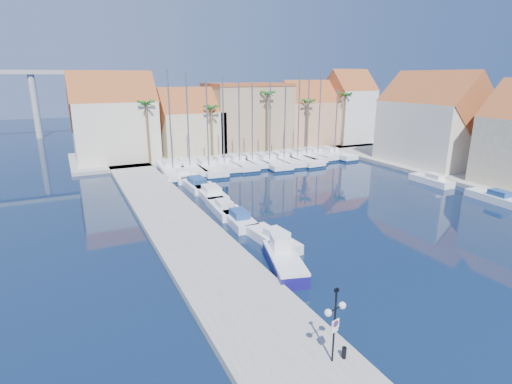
{
  "coord_description": "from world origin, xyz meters",
  "views": [
    {
      "loc": [
        -17.44,
        -18.23,
        13.13
      ],
      "look_at": [
        -2.2,
        13.14,
        3.0
      ],
      "focal_mm": 28.0,
      "sensor_mm": 36.0,
      "label": 1
    }
  ],
  "objects": [
    {
      "name": "motorboat_west_3",
      "position": [
        -3.21,
        23.06,
        0.51
      ],
      "size": [
        2.76,
        7.48,
        1.4
      ],
      "rotation": [
        0.0,
        0.0,
        -0.06
      ],
      "color": "white",
      "rests_on": "ground"
    },
    {
      "name": "motorboat_east_1",
      "position": [
        24.0,
        16.08,
        0.51
      ],
      "size": [
        1.98,
        5.83,
        1.4
      ],
      "rotation": [
        0.0,
        0.0,
        -0.02
      ],
      "color": "white",
      "rests_on": "ground"
    },
    {
      "name": "palm_4",
      "position": [
        30.0,
        42.0,
        9.55
      ],
      "size": [
        2.6,
        2.6,
        10.65
      ],
      "color": "brown",
      "rests_on": "shore_north"
    },
    {
      "name": "palm_1",
      "position": [
        4.0,
        42.0,
        8.14
      ],
      "size": [
        2.6,
        2.6,
        9.15
      ],
      "color": "brown",
      "rests_on": "shore_north"
    },
    {
      "name": "sailboat_2",
      "position": [
        0.83,
        35.32,
        0.57
      ],
      "size": [
        3.9,
        11.55,
        12.4
      ],
      "rotation": [
        0.0,
        0.0,
        -0.08
      ],
      "color": "white",
      "rests_on": "ground"
    },
    {
      "name": "motorboat_west_5",
      "position": [
        -3.76,
        32.44,
        0.51
      ],
      "size": [
        2.72,
        6.74,
        1.4
      ],
      "rotation": [
        0.0,
        0.0,
        -0.1
      ],
      "color": "white",
      "rests_on": "ground"
    },
    {
      "name": "motorboat_west_0",
      "position": [
        -3.09,
        8.11,
        0.51
      ],
      "size": [
        2.34,
        6.01,
        1.4
      ],
      "rotation": [
        0.0,
        0.0,
        0.08
      ],
      "color": "white",
      "rests_on": "ground"
    },
    {
      "name": "lamp_post",
      "position": [
        -7.51,
        -5.83,
        2.97
      ],
      "size": [
        1.26,
        0.54,
        3.76
      ],
      "rotation": [
        0.0,
        0.0,
        0.21
      ],
      "color": "black",
      "rests_on": "quay_west"
    },
    {
      "name": "palm_0",
      "position": [
        -6.0,
        42.0,
        9.08
      ],
      "size": [
        2.6,
        2.6,
        10.15
      ],
      "color": "brown",
      "rests_on": "shore_north"
    },
    {
      "name": "sailboat_10",
      "position": [
        20.38,
        36.66,
        0.63
      ],
      "size": [
        3.08,
        9.05,
        14.08
      ],
      "rotation": [
        0.0,
        0.0,
        0.08
      ],
      "color": "white",
      "rests_on": "ground"
    },
    {
      "name": "sailboat_5",
      "position": [
        8.11,
        36.14,
        0.61
      ],
      "size": [
        2.29,
        8.58,
        12.22
      ],
      "rotation": [
        0.0,
        0.0,
        -0.0
      ],
      "color": "white",
      "rests_on": "ground"
    },
    {
      "name": "sailboat_6",
      "position": [
        10.58,
        35.27,
        0.57
      ],
      "size": [
        3.89,
        11.83,
        13.04
      ],
      "rotation": [
        0.0,
        0.0,
        -0.07
      ],
      "color": "white",
      "rests_on": "ground"
    },
    {
      "name": "bollard",
      "position": [
        -6.89,
        -5.89,
        0.78
      ],
      "size": [
        0.23,
        0.23,
        0.57
      ],
      "primitive_type": "cylinder",
      "color": "black",
      "rests_on": "quay_west"
    },
    {
      "name": "motorboat_west_4",
      "position": [
        -3.5,
        27.52,
        0.51
      ],
      "size": [
        2.41,
        7.47,
        1.4
      ],
      "rotation": [
        0.0,
        0.0,
        -0.0
      ],
      "color": "white",
      "rests_on": "ground"
    },
    {
      "name": "sailboat_1",
      "position": [
        -1.73,
        36.1,
        0.6
      ],
      "size": [
        2.77,
        10.19,
        13.65
      ],
      "rotation": [
        0.0,
        0.0,
        -0.01
      ],
      "color": "white",
      "rests_on": "ground"
    },
    {
      "name": "building_2",
      "position": [
        13.0,
        48.0,
        6.26
      ],
      "size": [
        14.2,
        10.2,
        11.5
      ],
      "color": "#A08762",
      "rests_on": "shore_north"
    },
    {
      "name": "sailboat_0",
      "position": [
        -4.21,
        35.93,
        0.58
      ],
      "size": [
        4.11,
        12.12,
        14.05
      ],
      "rotation": [
        0.0,
        0.0,
        -0.08
      ],
      "color": "white",
      "rests_on": "ground"
    },
    {
      "name": "building_6",
      "position": [
        32.0,
        24.0,
        6.52
      ],
      "size": [
        9.0,
        14.3,
        13.5
      ],
      "color": "beige",
      "rests_on": "shore_east"
    },
    {
      "name": "shore_east",
      "position": [
        32.0,
        15.0,
        0.25
      ],
      "size": [
        12.0,
        60.0,
        0.5
      ],
      "primitive_type": "cube",
      "color": "gray",
      "rests_on": "ground"
    },
    {
      "name": "building_0",
      "position": [
        -10.0,
        47.0,
        6.52
      ],
      "size": [
        12.3,
        9.0,
        13.5
      ],
      "color": "beige",
      "rests_on": "shore_north"
    },
    {
      "name": "sailboat_4",
      "position": [
        6.01,
        36.21,
        0.57
      ],
      "size": [
        3.35,
        10.69,
        12.36
      ],
      "rotation": [
        0.0,
        0.0,
        -0.05
      ],
      "color": "white",
      "rests_on": "ground"
    },
    {
      "name": "quay_west",
      "position": [
        -9.0,
        13.5,
        0.25
      ],
      "size": [
        6.0,
        77.0,
        0.5
      ],
      "primitive_type": "cube",
      "color": "gray",
      "rests_on": "ground"
    },
    {
      "name": "motorboat_west_1",
      "position": [
        -3.75,
        13.85,
        0.51
      ],
      "size": [
        2.34,
        6.2,
        1.4
      ],
      "rotation": [
        0.0,
        0.0,
        -0.07
      ],
      "color": "white",
      "rests_on": "ground"
    },
    {
      "name": "ground",
      "position": [
        0.0,
        0.0,
        0.0
      ],
      "size": [
        260.0,
        260.0,
        0.0
      ],
      "primitive_type": "plane",
      "color": "black",
      "rests_on": "ground"
    },
    {
      "name": "sailboat_7",
      "position": [
        13.26,
        35.43,
        0.57
      ],
      "size": [
        3.6,
        10.81,
        11.86
      ],
      "rotation": [
        0.0,
        0.0,
        -0.08
      ],
      "color": "white",
      "rests_on": "ground"
    },
    {
      "name": "building_4",
      "position": [
        34.0,
        46.0,
        6.97
      ],
      "size": [
        8.3,
        8.0,
        14.0
      ],
      "color": "silver",
      "rests_on": "shore_north"
    },
    {
      "name": "building_3",
      "position": [
        25.0,
        47.0,
        5.86
      ],
      "size": [
        10.3,
        8.0,
        12.0
      ],
      "color": "tan",
      "rests_on": "shore_north"
    },
    {
      "name": "shore_north",
      "position": [
        10.0,
        48.0,
        0.25
      ],
      "size": [
        54.0,
        16.0,
        0.5
      ],
      "primitive_type": "cube",
      "color": "gray",
      "rests_on": "ground"
    },
    {
      "name": "fishing_boat",
      "position": [
        -4.44,
        4.04,
        0.69
      ],
      "size": [
        3.49,
        6.21,
        2.07
      ],
      "rotation": [
        0.0,
        0.0,
        -0.27
      ],
      "color": "navy",
      "rests_on": "ground"
    },
    {
      "name": "building_1",
      "position": [
        2.0,
        47.0,
        5.3
      ],
      "size": [
        10.3,
        8.0,
        11.0
      ],
      "color": "tan",
      "rests_on": "shore_north"
    },
    {
      "name": "sailboat_8",
      "position": [
        15.52,
        35.36,
        0.58
      ],
      "size": [
        3.7,
        11.86,
        14.27
      ],
      "rotation": [
        0.0,
        0.0,
        0.05
      ],
      "color": "white",
      "rests_on": "ground"
    },
    {
      "name": "sailboat_11",
      "position": [
        23.13,
        35.89,
        0.57
      ],
      "size": [
        3.2,
        10.03,
        11.17
      ],
      "rotation": [
        0.0,
        0.0,
        0.06
      ],
      "color": "white",
      "rests_on": "ground"
    },
    {
      "name": "sailboat_9",
      "position": [
        17.82,
        36.12,
        0.6
      ],
      "size": [
        2.79,
        9.76,
        13.13
      ],
      "rotation": [
        0.0,
        0.0,
        -0.02
      ],
      "color": "white",
      "rests_on": "ground"
    },
    {
      "name": "motorboat_west_2",
      "position": [
        -3.91,
        17.25,
        0.51
      ],
      "size": [
        2.29,
        6.11,
        1.4
      ],
      "rotation": [
        0.0,
        0.0,
        -0.06
      ],
      "color": "white",
      "rests_on": "ground"
    },
    {
      "name": "palm_3",
      "position": [
        22.0,
        42.0,
        8.61
      ],
      "size": [
        2.6,
        2.6,
        9.65
      ],
      "color": "brown",
      "rests_on": "shore_north"
    },
    {
      "name": "sailboat_3",
      "position": [
        3.53,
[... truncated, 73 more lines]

